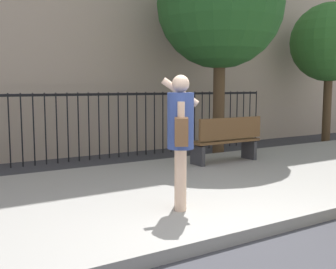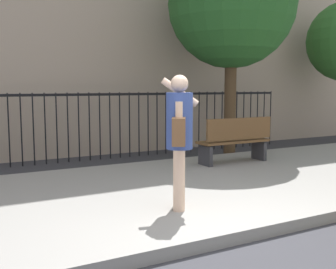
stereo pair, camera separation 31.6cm
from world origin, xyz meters
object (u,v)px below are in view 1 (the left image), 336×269
(street_tree_mid, at_px, (220,5))
(street_bench, at_px, (227,139))
(pedestrian_on_phone, at_px, (181,132))
(street_tree_near, at_px, (330,43))

(street_tree_mid, bearing_deg, street_bench, -122.97)
(pedestrian_on_phone, xyz_separation_m, street_tree_near, (8.09, 3.88, 1.90))
(pedestrian_on_phone, distance_m, street_bench, 3.53)
(street_tree_near, bearing_deg, pedestrian_on_phone, -154.40)
(street_bench, bearing_deg, street_tree_near, 16.83)
(street_tree_mid, bearing_deg, street_tree_near, 3.35)
(street_bench, bearing_deg, street_tree_mid, 57.03)
(pedestrian_on_phone, xyz_separation_m, street_tree_mid, (3.57, 3.61, 2.51))
(pedestrian_on_phone, relative_size, street_tree_mid, 0.33)
(street_tree_near, distance_m, street_tree_mid, 4.57)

